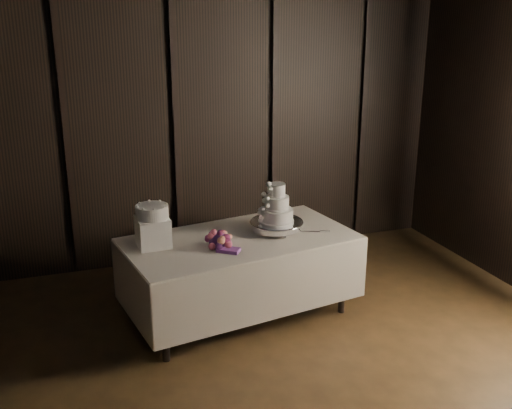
% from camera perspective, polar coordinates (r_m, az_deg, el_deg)
% --- Properties ---
extents(room, '(6.08, 7.08, 3.08)m').
position_cam_1_polar(room, '(3.14, 5.51, -3.47)').
color(room, black).
rests_on(room, ground).
extents(display_table, '(2.13, 1.35, 0.76)m').
position_cam_1_polar(display_table, '(5.36, -1.53, -6.62)').
color(display_table, beige).
rests_on(display_table, ground).
extents(cake_stand, '(0.51, 0.51, 0.09)m').
position_cam_1_polar(cake_stand, '(5.37, 1.97, -2.08)').
color(cake_stand, silver).
rests_on(cake_stand, display_table).
extents(wedding_cake, '(0.33, 0.29, 0.35)m').
position_cam_1_polar(wedding_cake, '(5.29, 1.79, -0.29)').
color(wedding_cake, white).
rests_on(wedding_cake, cake_stand).
extents(bouquet, '(0.48, 0.49, 0.19)m').
position_cam_1_polar(bouquet, '(5.01, -3.59, -3.40)').
color(bouquet, '#C04860').
rests_on(bouquet, display_table).
extents(box_pedestal, '(0.27, 0.27, 0.25)m').
position_cam_1_polar(box_pedestal, '(5.08, -9.77, -2.60)').
color(box_pedestal, white).
rests_on(box_pedestal, display_table).
extents(small_cake, '(0.33, 0.33, 0.11)m').
position_cam_1_polar(small_cake, '(5.02, -9.88, -0.68)').
color(small_cake, white).
rests_on(small_cake, box_pedestal).
extents(cake_knife, '(0.35, 0.17, 0.01)m').
position_cam_1_polar(cake_knife, '(5.37, 4.62, -2.57)').
color(cake_knife, silver).
rests_on(cake_knife, display_table).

